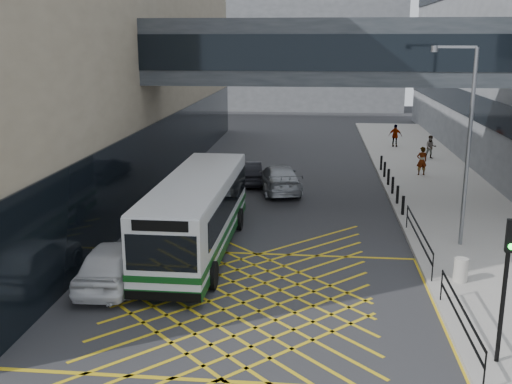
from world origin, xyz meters
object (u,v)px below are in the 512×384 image
(pedestrian_c, at_px, (395,136))
(traffic_light, at_px, (507,271))
(pedestrian_b, at_px, (431,147))
(car_silver, at_px, (279,178))
(pedestrian_a, at_px, (422,161))
(bus, at_px, (198,212))
(street_lamp, at_px, (465,135))
(litter_bin, at_px, (461,270))
(car_white, at_px, (114,262))
(car_dark, at_px, (249,172))

(pedestrian_c, bearing_deg, traffic_light, 106.13)
(pedestrian_b, bearing_deg, traffic_light, -95.89)
(car_silver, height_order, pedestrian_a, pedestrian_a)
(bus, relative_size, traffic_light, 2.79)
(street_lamp, xyz_separation_m, litter_bin, (-0.71, -3.95, -3.97))
(car_silver, distance_m, pedestrian_b, 13.80)
(bus, distance_m, street_lamp, 10.65)
(car_white, distance_m, car_silver, 14.15)
(street_lamp, bearing_deg, pedestrian_a, 106.82)
(car_dark, distance_m, litter_bin, 16.59)
(pedestrian_c, bearing_deg, bus, 85.02)
(litter_bin, xyz_separation_m, pedestrian_a, (1.41, 16.69, 0.45))
(car_silver, xyz_separation_m, pedestrian_a, (8.32, 4.36, 0.24))
(street_lamp, relative_size, pedestrian_b, 4.89)
(bus, bearing_deg, litter_bin, -14.12)
(car_white, bearing_deg, car_silver, -111.65)
(street_lamp, relative_size, pedestrian_a, 4.51)
(car_dark, bearing_deg, pedestrian_c, -136.47)
(car_silver, bearing_deg, car_white, 58.30)
(bus, bearing_deg, pedestrian_c, 66.95)
(traffic_light, height_order, pedestrian_a, traffic_light)
(car_silver, relative_size, street_lamp, 0.65)
(street_lamp, bearing_deg, bus, -151.58)
(car_dark, bearing_deg, car_silver, 128.08)
(street_lamp, bearing_deg, car_dark, 152.98)
(traffic_light, relative_size, pedestrian_c, 2.24)
(pedestrian_b, distance_m, pedestrian_c, 4.86)
(bus, xyz_separation_m, pedestrian_a, (10.83, 14.24, -0.58))
(bus, bearing_deg, car_dark, 87.17)
(traffic_light, bearing_deg, car_silver, 118.31)
(pedestrian_c, bearing_deg, car_silver, 79.25)
(traffic_light, distance_m, street_lamp, 9.53)
(bus, relative_size, street_lamp, 1.38)
(car_white, xyz_separation_m, pedestrian_b, (14.48, 23.07, 0.16))
(bus, distance_m, pedestrian_a, 17.90)
(car_dark, xyz_separation_m, litter_bin, (8.76, -14.09, -0.10))
(car_silver, distance_m, pedestrian_c, 16.29)
(pedestrian_a, xyz_separation_m, pedestrian_b, (1.48, 5.36, -0.07))
(car_white, distance_m, litter_bin, 11.64)
(litter_bin, bearing_deg, pedestrian_a, 85.18)
(car_white, relative_size, car_dark, 1.16)
(car_silver, bearing_deg, pedestrian_c, -131.61)
(car_dark, relative_size, traffic_light, 1.11)
(car_dark, relative_size, car_silver, 0.85)
(car_silver, xyz_separation_m, pedestrian_c, (7.96, 14.21, 0.23))
(traffic_light, height_order, street_lamp, street_lamp)
(car_dark, relative_size, pedestrian_a, 2.48)
(street_lamp, bearing_deg, pedestrian_b, 103.11)
(car_dark, height_order, litter_bin, car_dark)
(litter_bin, height_order, pedestrian_b, pedestrian_b)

